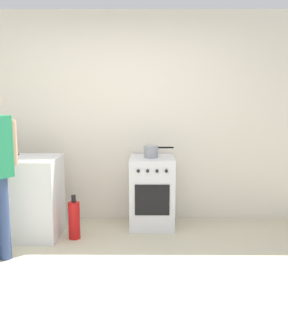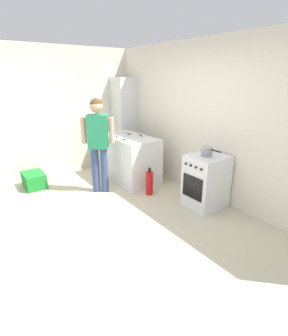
{
  "view_description": "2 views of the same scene",
  "coord_description": "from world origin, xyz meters",
  "px_view_note": "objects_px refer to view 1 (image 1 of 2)",
  "views": [
    {
      "loc": [
        0.29,
        -3.4,
        1.61
      ],
      "look_at": [
        0.26,
        0.98,
        0.83
      ],
      "focal_mm": 45.0,
      "sensor_mm": 36.0,
      "label": 1
    },
    {
      "loc": [
        2.94,
        -1.46,
        2.01
      ],
      "look_at": [
        0.01,
        0.61,
        0.75
      ],
      "focal_mm": 28.0,
      "sensor_mm": 36.0,
      "label": 2
    }
  ],
  "objects_px": {
    "oven_left": "(152,192)",
    "knife_bread": "(7,154)",
    "pot": "(151,152)",
    "knife_utility": "(17,161)",
    "fire_extinguisher": "(74,220)"
  },
  "relations": [
    {
      "from": "pot",
      "to": "fire_extinguisher",
      "type": "relative_size",
      "value": 0.71
    },
    {
      "from": "oven_left",
      "to": "knife_utility",
      "type": "xyz_separation_m",
      "value": [
        -1.43,
        -0.6,
        0.48
      ]
    },
    {
      "from": "pot",
      "to": "fire_extinguisher",
      "type": "bearing_deg",
      "value": -152.25
    },
    {
      "from": "pot",
      "to": "fire_extinguisher",
      "type": "xyz_separation_m",
      "value": [
        -0.86,
        -0.45,
        -0.7
      ]
    },
    {
      "from": "oven_left",
      "to": "knife_utility",
      "type": "distance_m",
      "value": 1.62
    },
    {
      "from": "oven_left",
      "to": "fire_extinguisher",
      "type": "bearing_deg",
      "value": -151.22
    },
    {
      "from": "oven_left",
      "to": "knife_bread",
      "type": "height_order",
      "value": "knife_bread"
    },
    {
      "from": "oven_left",
      "to": "knife_bread",
      "type": "distance_m",
      "value": 1.77
    },
    {
      "from": "oven_left",
      "to": "pot",
      "type": "xyz_separation_m",
      "value": [
        -0.01,
        -0.03,
        0.5
      ]
    },
    {
      "from": "oven_left",
      "to": "knife_utility",
      "type": "bearing_deg",
      "value": -157.12
    },
    {
      "from": "knife_bread",
      "to": "oven_left",
      "type": "bearing_deg",
      "value": 4.14
    },
    {
      "from": "oven_left",
      "to": "pot",
      "type": "height_order",
      "value": "pot"
    },
    {
      "from": "pot",
      "to": "knife_bread",
      "type": "distance_m",
      "value": 1.7
    },
    {
      "from": "knife_utility",
      "to": "knife_bread",
      "type": "bearing_deg",
      "value": 119.61
    },
    {
      "from": "pot",
      "to": "knife_utility",
      "type": "xyz_separation_m",
      "value": [
        -1.42,
        -0.58,
        -0.02
      ]
    }
  ]
}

